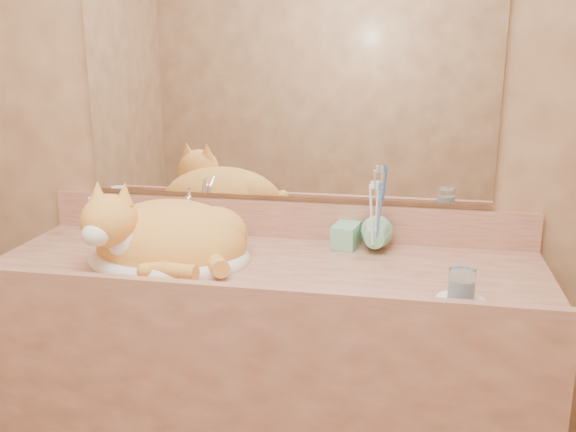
% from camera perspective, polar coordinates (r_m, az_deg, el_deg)
% --- Properties ---
extents(wall_back, '(2.40, 0.02, 2.50)m').
position_cam_1_polar(wall_back, '(2.04, -0.31, 9.01)').
color(wall_back, brown).
rests_on(wall_back, ground).
extents(vanity_counter, '(1.60, 0.55, 0.85)m').
position_cam_1_polar(vanity_counter, '(2.05, -1.84, -15.45)').
color(vanity_counter, brown).
rests_on(vanity_counter, floor).
extents(mirror, '(1.30, 0.02, 0.80)m').
position_cam_1_polar(mirror, '(2.02, -0.39, 12.92)').
color(mirror, white).
rests_on(mirror, wall_back).
extents(sink_basin, '(0.53, 0.47, 0.15)m').
position_cam_1_polar(sink_basin, '(1.91, -10.59, -1.68)').
color(sink_basin, white).
rests_on(sink_basin, vanity_counter).
extents(faucet, '(0.08, 0.12, 0.16)m').
position_cam_1_polar(faucet, '(2.07, -8.78, -0.08)').
color(faucet, white).
rests_on(faucet, vanity_counter).
extents(cat, '(0.46, 0.38, 0.25)m').
position_cam_1_polar(cat, '(1.90, -11.08, -1.60)').
color(cat, orange).
rests_on(cat, sink_basin).
extents(soap_dispenser, '(0.09, 0.09, 0.16)m').
position_cam_1_polar(soap_dispenser, '(1.95, 4.78, -0.90)').
color(soap_dispenser, '#7AC49A').
rests_on(soap_dispenser, vanity_counter).
extents(toothbrush_cup, '(0.10, 0.10, 0.09)m').
position_cam_1_polar(toothbrush_cup, '(1.93, 7.70, -2.21)').
color(toothbrush_cup, '#7AC49A').
rests_on(toothbrush_cup, vanity_counter).
extents(toothbrushes, '(0.04, 0.04, 0.23)m').
position_cam_1_polar(toothbrushes, '(1.91, 7.80, 0.36)').
color(toothbrushes, white).
rests_on(toothbrushes, toothbrush_cup).
extents(saucer, '(0.12, 0.12, 0.01)m').
position_cam_1_polar(saucer, '(1.65, 15.08, -7.29)').
color(saucer, white).
rests_on(saucer, vanity_counter).
extents(water_glass, '(0.07, 0.07, 0.08)m').
position_cam_1_polar(water_glass, '(1.63, 15.18, -5.87)').
color(water_glass, white).
rests_on(water_glass, saucer).
extents(lotion_bottle, '(0.05, 0.05, 0.13)m').
position_cam_1_polar(lotion_bottle, '(2.21, -16.56, -0.02)').
color(lotion_bottle, white).
rests_on(lotion_bottle, vanity_counter).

